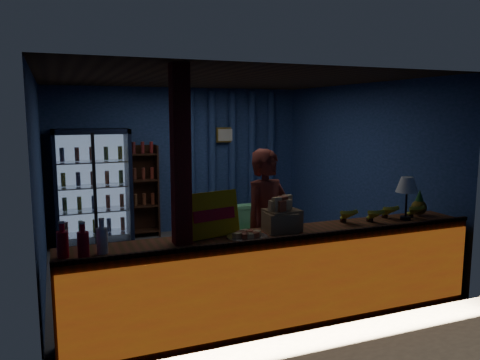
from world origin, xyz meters
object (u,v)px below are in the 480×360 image
at_px(green_chair, 246,218).
at_px(pastry_tray, 247,236).
at_px(shopkeeper, 267,226).
at_px(table_lamp, 407,186).

xyz_separation_m(green_chair, pastry_tray, (-1.38, -3.35, 0.65)).
bearing_deg(shopkeeper, pastry_tray, -147.93).
relative_size(green_chair, table_lamp, 1.42).
height_order(shopkeeper, green_chair, shopkeeper).
bearing_deg(table_lamp, shopkeeper, 159.02).
distance_m(shopkeeper, table_lamp, 1.64).
bearing_deg(green_chair, table_lamp, 104.17).
distance_m(pastry_tray, table_lamp, 2.02).
height_order(pastry_tray, table_lamp, table_lamp).
relative_size(pastry_tray, table_lamp, 0.83).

